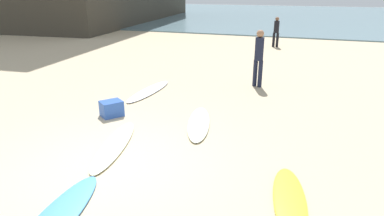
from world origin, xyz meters
TOP-DOWN VIEW (x-y plane):
  - ground_plane at (0.00, 0.00)m, footprint 120.00×120.00m
  - ocean_water at (0.00, 38.17)m, footprint 120.00×40.00m
  - surfboard_0 at (3.24, -0.05)m, footprint 0.79×1.98m
  - surfboard_1 at (-1.40, 4.39)m, footprint 0.60×2.55m
  - surfboard_2 at (0.93, 2.40)m, footprint 1.09×2.28m
  - surfboard_3 at (-0.34, 0.69)m, footprint 1.08×2.48m
  - beachgoer_near at (1.70, 6.18)m, footprint 0.37×0.37m
  - beachgoer_mid at (1.35, 14.37)m, footprint 0.34×0.30m
  - beach_cooler at (-1.35, 2.19)m, footprint 0.65×0.67m

SIDE VIEW (x-z plane):
  - ground_plane at x=0.00m, z-range 0.00..0.00m
  - surfboard_0 at x=3.24m, z-range 0.00..0.06m
  - surfboard_1 at x=-1.40m, z-range 0.00..0.07m
  - surfboard_3 at x=-0.34m, z-range 0.00..0.07m
  - surfboard_2 at x=0.93m, z-range 0.00..0.08m
  - ocean_water at x=0.00m, z-range 0.00..0.08m
  - beach_cooler at x=-1.35m, z-range 0.00..0.40m
  - beachgoer_mid at x=1.35m, z-range 0.09..1.70m
  - beachgoer_near at x=1.70m, z-range 0.12..1.98m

